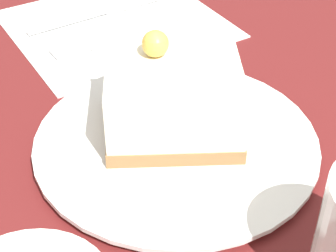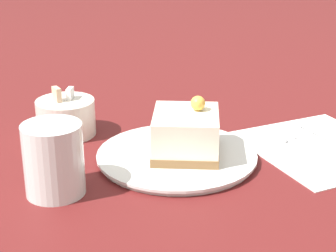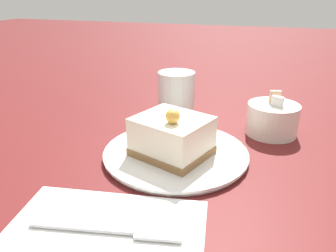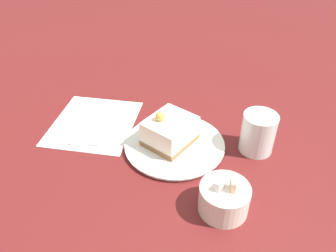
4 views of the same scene
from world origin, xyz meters
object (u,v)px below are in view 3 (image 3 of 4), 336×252
at_px(sugar_bowl, 272,119).
at_px(drinking_glass, 176,94).
at_px(cake_slice, 172,136).
at_px(fork, 119,230).
at_px(plate, 176,153).

relative_size(sugar_bowl, drinking_glass, 1.00).
distance_m(cake_slice, fork, 0.18).
height_order(fork, drinking_glass, drinking_glass).
relative_size(plate, drinking_glass, 2.48).
relative_size(cake_slice, sugar_bowl, 1.42).
bearing_deg(cake_slice, plate, -171.38).
xyz_separation_m(plate, fork, (0.19, -0.01, -0.00)).
relative_size(plate, cake_slice, 1.75).
distance_m(plate, fork, 0.19).
bearing_deg(plate, cake_slice, -10.94).
bearing_deg(plate, fork, -2.46).
distance_m(plate, sugar_bowl, 0.20).
bearing_deg(drinking_glass, fork, 6.81).
bearing_deg(drinking_glass, cake_slice, 14.69).
height_order(cake_slice, fork, cake_slice).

